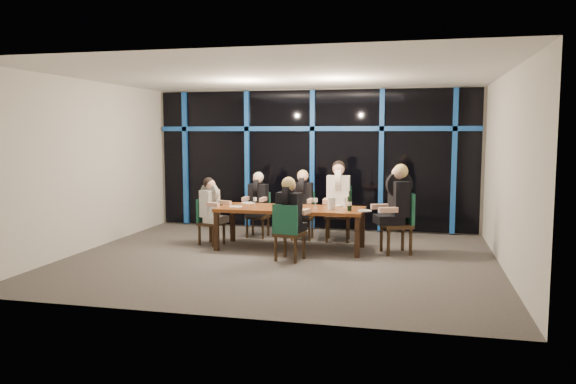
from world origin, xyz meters
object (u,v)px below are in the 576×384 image
diner_near_mid (290,206)px  wine_bottle (350,203)px  diner_far_mid (302,194)px  diner_end_left (211,201)px  chair_near_mid (288,229)px  diner_far_right (338,189)px  chair_far_right (338,210)px  chair_end_right (401,220)px  chair_end_left (208,219)px  chair_far_mid (303,213)px  water_pitcher (331,203)px  diner_far_left (258,195)px  chair_far_left (259,212)px  diner_end_right (397,196)px  dining_table (291,211)px

diner_near_mid → wine_bottle: bearing=-130.3°
diner_far_mid → diner_end_left: bearing=-150.4°
chair_near_mid → diner_far_right: bearing=-94.2°
diner_far_mid → chair_near_mid: bearing=-86.5°
chair_near_mid → diner_near_mid: size_ratio=1.03×
chair_far_right → diner_near_mid: bearing=-108.9°
chair_end_right → diner_end_left: bearing=-110.6°
chair_end_left → diner_end_left: bearing=-90.0°
wine_bottle → diner_far_mid: bearing=133.1°
chair_far_mid → water_pitcher: 1.37m
chair_near_mid → diner_near_mid: 0.38m
chair_end_left → diner_far_right: diner_far_right is taller
chair_far_right → chair_end_left: bearing=-160.4°
diner_far_left → chair_far_left: bearing=90.0°
diner_end_left → diner_end_right: bearing=-71.8°
chair_far_mid → diner_near_mid: size_ratio=1.02×
chair_far_right → chair_end_left: (-2.30, -0.98, -0.11)m
chair_far_right → chair_end_right: bearing=-41.4°
chair_far_mid → chair_near_mid: (0.16, -1.97, 0.01)m
diner_end_left → diner_near_mid: diner_near_mid is taller
chair_near_mid → diner_far_mid: 1.93m
chair_far_right → diner_near_mid: 2.00m
diner_far_mid → chair_far_left: bearing=172.4°
chair_far_mid → diner_end_right: 2.14m
chair_end_left → chair_near_mid: chair_near_mid is taller
diner_far_right → chair_end_right: bearing=-38.9°
diner_far_left → wine_bottle: size_ratio=2.51×
diner_end_left → chair_near_mid: bearing=-102.3°
chair_end_right → water_pitcher: (-1.19, -0.17, 0.27)m
chair_near_mid → chair_far_left: bearing=-50.1°
diner_end_left → dining_table: bearing=-73.5°
diner_far_mid → water_pitcher: (0.73, -1.03, -0.03)m
chair_far_right → wine_bottle: size_ratio=3.06×
chair_near_mid → chair_far_right: bearing=-93.4°
diner_end_left → diner_near_mid: size_ratio=0.92×
chair_far_left → chair_end_right: (2.83, -0.96, 0.09)m
dining_table → diner_end_left: bearing=178.6°
chair_far_right → wine_bottle: (0.36, -1.22, 0.29)m
diner_end_left → wine_bottle: (2.59, -0.21, 0.06)m
chair_end_left → chair_far_mid: bearing=-41.0°
chair_far_mid → chair_end_right: bearing=-27.2°
chair_far_left → water_pitcher: (1.64, -1.14, 0.36)m
diner_end_right → diner_near_mid: size_ratio=1.13×
diner_far_left → chair_far_mid: bearing=6.7°
chair_end_left → diner_far_right: size_ratio=0.84×
chair_near_mid → diner_far_left: 2.22m
chair_near_mid → chair_end_left: bearing=-17.9°
dining_table → diner_end_right: diner_end_right is taller
dining_table → diner_near_mid: size_ratio=2.86×
chair_near_mid → diner_far_left: (-1.07, 1.92, 0.33)m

